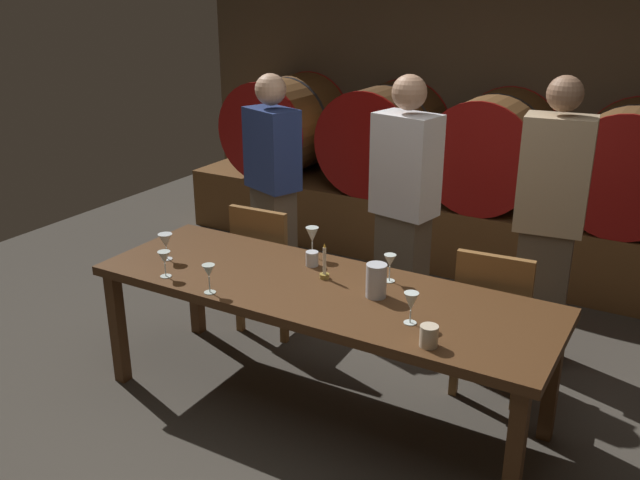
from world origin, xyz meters
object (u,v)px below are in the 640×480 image
object	(u,v)px
chair_right	(494,316)
pitcher	(376,281)
wine_barrel_far_left	(286,125)
guest_center	(404,208)
chair_left	(268,262)
wine_barrel_center	(494,149)
guest_left	(273,186)
cup_right	(429,336)
wine_glass_far_left	(166,241)
wine_glass_center_right	(312,235)
wine_glass_center_left	(209,272)
wine_glass_right	(390,262)
cup_left	(312,259)
wine_glass_far_right	(411,302)
candle_center	(324,269)
dining_table	(320,298)
wine_barrel_left	(385,136)
wine_barrel_right	(631,165)
guest_right	(549,223)
wine_glass_left	(164,258)

from	to	relation	value
chair_right	pitcher	xyz separation A→B (m)	(-0.45, -0.56, 0.32)
wine_barrel_far_left	guest_center	distance (m)	2.32
chair_left	guest_center	distance (m)	0.94
wine_barrel_far_left	wine_barrel_center	distance (m)	1.93
guest_left	cup_right	xyz separation A→B (m)	(1.75, -1.42, -0.05)
wine_glass_far_left	wine_glass_center_right	xyz separation A→B (m)	(0.69, 0.45, 0.02)
wine_barrel_center	chair_left	world-z (taller)	wine_barrel_center
wine_glass_center_left	wine_glass_right	xyz separation A→B (m)	(0.72, 0.58, -0.00)
chair_left	guest_center	world-z (taller)	guest_center
wine_barrel_center	cup_left	distance (m)	2.28
wine_glass_center_right	wine_glass_right	distance (m)	0.53
cup_left	wine_glass_far_right	bearing A→B (deg)	-26.02
candle_center	pitcher	xyz separation A→B (m)	(0.33, -0.06, 0.03)
chair_left	wine_glass_center_right	distance (m)	0.68
cup_left	dining_table	bearing A→B (deg)	-50.96
guest_center	cup_left	bearing A→B (deg)	87.05
wine_barrel_center	wine_glass_right	bearing A→B (deg)	-86.71
guest_center	dining_table	bearing A→B (deg)	99.79
wine_glass_far_left	wine_glass_far_right	bearing A→B (deg)	-1.05
dining_table	wine_glass_center_left	bearing A→B (deg)	-141.76
wine_barrel_left	wine_glass_center_left	world-z (taller)	wine_barrel_left
wine_barrel_center	wine_barrel_right	world-z (taller)	same
guest_left	wine_glass_far_left	world-z (taller)	guest_left
wine_glass_far_left	wine_glass_right	distance (m)	1.26
wine_barrel_center	wine_glass_center_left	xyz separation A→B (m)	(-0.59, -2.81, -0.12)
guest_right	candle_center	distance (m)	1.37
wine_glass_center_left	wine_glass_right	bearing A→B (deg)	38.81
chair_left	wine_barrel_far_left	bearing A→B (deg)	-63.23
guest_center	candle_center	xyz separation A→B (m)	(-0.06, -0.90, -0.09)
wine_barrel_right	pitcher	size ratio (longest dim) A/B	5.18
wine_barrel_far_left	guest_left	distance (m)	1.54
wine_barrel_right	cup_right	distance (m)	2.80
wine_barrel_center	candle_center	world-z (taller)	wine_barrel_center
pitcher	wine_glass_right	world-z (taller)	pitcher
chair_left	cup_left	xyz separation A→B (m)	(0.56, -0.39, 0.28)
wine_barrel_far_left	candle_center	size ratio (longest dim) A/B	4.47
guest_center	wine_barrel_center	bearing A→B (deg)	-83.71
wine_barrel_left	dining_table	distance (m)	2.60
wine_barrel_left	pitcher	xyz separation A→B (m)	(1.09, -2.42, -0.15)
chair_right	guest_left	world-z (taller)	guest_left
wine_barrel_left	wine_glass_left	world-z (taller)	wine_barrel_left
wine_barrel_right	candle_center	distance (m)	2.64
wine_barrel_right	wine_glass_far_right	xyz separation A→B (m)	(-0.59, -2.60, -0.13)
guest_center	candle_center	bearing A→B (deg)	97.79
guest_center	wine_glass_center_right	distance (m)	0.73
wine_barrel_left	guest_left	size ratio (longest dim) A/B	0.55
wine_barrel_left	wine_glass_far_left	distance (m)	2.58
chair_right	guest_right	bearing A→B (deg)	-108.43
guest_center	pitcher	bearing A→B (deg)	117.18
dining_table	cup_right	bearing A→B (deg)	-22.77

